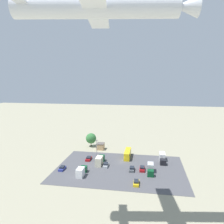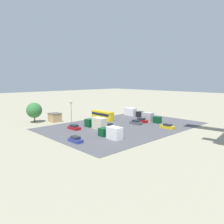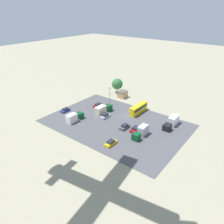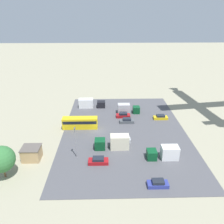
# 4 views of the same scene
# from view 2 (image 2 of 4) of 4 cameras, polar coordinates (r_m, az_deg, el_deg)

# --- Properties ---
(ground_plane) EXTENTS (400.00, 400.00, 0.00)m
(ground_plane) POSITION_cam_2_polar(r_m,az_deg,el_deg) (77.52, -1.01, -2.80)
(ground_plane) COLOR gray
(parking_lot_surface) EXTENTS (50.34, 34.52, 0.08)m
(parking_lot_surface) POSITION_cam_2_polar(r_m,az_deg,el_deg) (72.21, 3.07, -3.63)
(parking_lot_surface) COLOR #4C4C51
(parking_lot_surface) RESTS_ON ground
(shed_building) EXTENTS (3.73, 4.20, 3.16)m
(shed_building) POSITION_cam_2_polar(r_m,az_deg,el_deg) (81.67, -14.71, -1.37)
(shed_building) COLOR tan
(shed_building) RESTS_ON ground
(bus) EXTENTS (2.47, 10.10, 3.32)m
(bus) POSITION_cam_2_polar(r_m,az_deg,el_deg) (82.14, -2.50, -0.83)
(bus) COLOR gold
(bus) RESTS_ON ground
(parked_car_0) EXTENTS (1.82, 4.11, 1.45)m
(parked_car_0) POSITION_cam_2_polar(r_m,az_deg,el_deg) (54.42, -9.50, -7.13)
(parked_car_0) COLOR navy
(parked_car_0) RESTS_ON ground
(parked_car_1) EXTENTS (1.87, 4.33, 1.51)m
(parked_car_1) POSITION_cam_2_polar(r_m,az_deg,el_deg) (74.84, 6.25, -2.71)
(parked_car_1) COLOR #4C5156
(parked_car_1) RESTS_ON ground
(parked_car_2) EXTENTS (2.00, 4.47, 1.59)m
(parked_car_2) POSITION_cam_2_polar(r_m,az_deg,el_deg) (78.37, 7.66, -2.20)
(parked_car_2) COLOR maroon
(parked_car_2) RESTS_ON ground
(parked_car_3) EXTENTS (1.84, 4.36, 1.56)m
(parked_car_3) POSITION_cam_2_polar(r_m,az_deg,el_deg) (68.71, -0.93, -3.66)
(parked_car_3) COLOR #ADB2B7
(parked_car_3) RESTS_ON ground
(parked_car_4) EXTENTS (1.99, 4.50, 1.46)m
(parked_car_4) POSITION_cam_2_polar(r_m,az_deg,el_deg) (67.94, -9.87, -3.97)
(parked_car_4) COLOR maroon
(parked_car_4) RESTS_ON ground
(parked_car_5) EXTENTS (1.85, 4.46, 1.41)m
(parked_car_5) POSITION_cam_2_polar(r_m,az_deg,el_deg) (70.38, 14.29, -3.69)
(parked_car_5) COLOR gold
(parked_car_5) RESTS_ON ground
(parked_truck_0) EXTENTS (2.49, 8.43, 3.56)m
(parked_truck_0) POSITION_cam_2_polar(r_m,az_deg,el_deg) (68.22, -4.05, -2.93)
(parked_truck_0) COLOR #0C4723
(parked_truck_0) RESTS_ON ground
(parked_truck_1) EXTENTS (2.42, 7.19, 3.14)m
(parked_truck_1) POSITION_cam_2_polar(r_m,az_deg,el_deg) (56.98, -0.15, -5.43)
(parked_truck_1) COLOR #0C4723
(parked_truck_1) RESTS_ON ground
(parked_truck_2) EXTENTS (2.41, 9.28, 3.16)m
(parked_truck_2) POSITION_cam_2_polar(r_m,az_deg,el_deg) (91.56, 5.55, -0.10)
(parked_truck_2) COLOR black
(parked_truck_2) RESTS_ON ground
(parked_truck_3) EXTENTS (2.31, 7.29, 3.25)m
(parked_truck_3) POSITION_cam_2_polar(r_m,az_deg,el_deg) (79.71, 9.98, -1.47)
(parked_truck_3) COLOR #0C4723
(parked_truck_3) RESTS_ON ground
(tree_near_shed) EXTENTS (5.42, 5.42, 7.10)m
(tree_near_shed) POSITION_cam_2_polar(r_m,az_deg,el_deg) (82.02, -19.66, 0.43)
(tree_near_shed) COLOR brown
(tree_near_shed) RESTS_ON ground
(light_pole_lot_centre) EXTENTS (0.90, 0.28, 7.69)m
(light_pole_lot_centre) POSITION_cam_2_polar(r_m,az_deg,el_deg) (72.81, -10.61, -0.22)
(light_pole_lot_centre) COLOR gray
(light_pole_lot_centre) RESTS_ON ground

